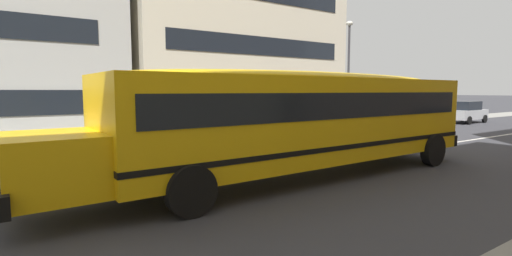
% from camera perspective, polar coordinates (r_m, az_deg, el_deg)
% --- Properties ---
extents(ground_plane, '(400.00, 400.00, 0.00)m').
position_cam_1_polar(ground_plane, '(12.58, 7.59, -5.55)').
color(ground_plane, '#38383D').
extents(sidewalk_far, '(120.00, 3.00, 0.01)m').
position_cam_1_polar(sidewalk_far, '(19.28, -8.85, -1.63)').
color(sidewalk_far, gray).
rests_on(sidewalk_far, ground_plane).
extents(lane_centreline, '(110.00, 0.16, 0.01)m').
position_cam_1_polar(lane_centreline, '(12.58, 7.59, -5.54)').
color(lane_centreline, silver).
rests_on(lane_centreline, ground_plane).
extents(school_bus, '(13.31, 3.15, 2.97)m').
position_cam_1_polar(school_bus, '(10.59, 7.04, 1.98)').
color(school_bus, yellow).
rests_on(school_bus, ground_plane).
extents(parked_car_silver_by_hydrant, '(3.97, 2.01, 1.64)m').
position_cam_1_polar(parked_car_silver_by_hydrant, '(32.58, 29.12, 2.17)').
color(parked_car_silver_by_hydrant, '#B7BABF').
rests_on(parked_car_silver_by_hydrant, ground_plane).
extents(street_lamp, '(0.44, 0.44, 6.80)m').
position_cam_1_polar(street_lamp, '(24.96, 13.87, 9.83)').
color(street_lamp, '#38383D').
rests_on(street_lamp, ground_plane).
extents(apartment_block_far_centre, '(14.59, 10.61, 13.30)m').
position_cam_1_polar(apartment_block_far_centre, '(27.84, -5.54, 14.36)').
color(apartment_block_far_centre, beige).
rests_on(apartment_block_far_centre, ground_plane).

